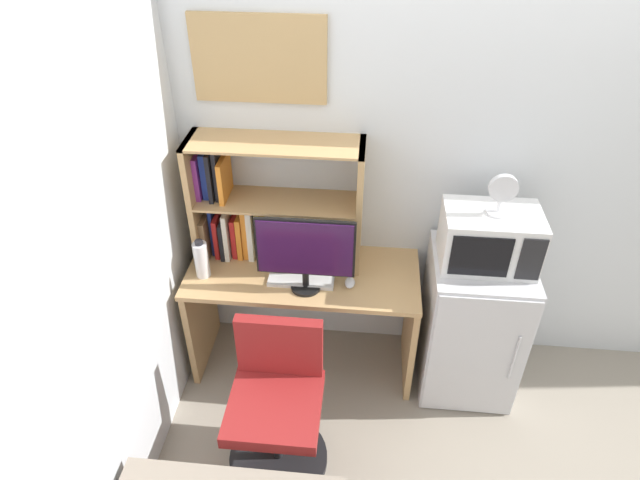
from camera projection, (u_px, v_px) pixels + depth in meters
name	position (u px, v px, depth m)	size (l,w,h in m)	color
wall_back	(550.00, 168.00, 2.91)	(6.40, 0.04, 2.60)	silver
wall_left	(25.00, 379.00, 1.76)	(0.04, 4.40, 2.60)	silver
desk	(304.00, 300.00, 3.22)	(1.31, 0.56, 0.73)	tan
hutch_bookshelf	(251.00, 204.00, 3.05)	(0.94, 0.29, 0.73)	tan
monitor	(305.00, 251.00, 2.84)	(0.52, 0.16, 0.44)	black
keyboard	(301.00, 279.00, 3.03)	(0.36, 0.15, 0.02)	silver
computer_mouse	(350.00, 283.00, 2.99)	(0.06, 0.09, 0.04)	silver
water_bottle	(201.00, 259.00, 3.01)	(0.08, 0.08, 0.24)	silver
mini_fridge	(471.00, 324.00, 3.16)	(0.53, 0.57, 0.90)	silver
microwave	(489.00, 238.00, 2.81)	(0.49, 0.33, 0.31)	silver
desk_fan	(502.00, 193.00, 2.64)	(0.14, 0.11, 0.22)	silver
desk_chair	(277.00, 409.00, 2.78)	(0.52, 0.52, 0.84)	black
wall_corkboard	(259.00, 59.00, 2.69)	(0.67, 0.02, 0.43)	tan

